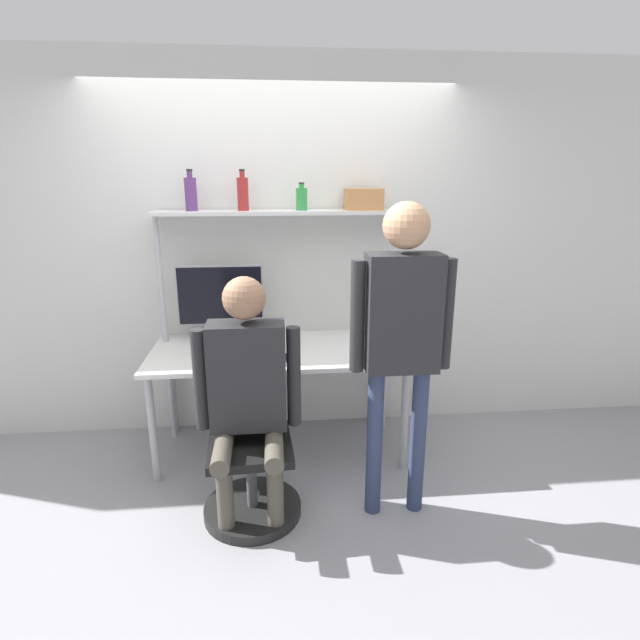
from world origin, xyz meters
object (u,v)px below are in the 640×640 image
(person_standing, at_px, (402,323))
(laptop, at_px, (248,350))
(cell_phone, at_px, (287,358))
(person_seated, at_px, (247,383))
(bottle_green, at_px, (302,198))
(office_chair, at_px, (251,467))
(storage_box, at_px, (363,199))
(bottle_purple, at_px, (191,193))
(bottle_red, at_px, (243,193))
(monitor, at_px, (221,300))

(person_standing, bearing_deg, laptop, 145.11)
(cell_phone, relative_size, person_seated, 0.11)
(person_standing, relative_size, bottle_green, 9.67)
(office_chair, xyz_separation_m, bottle_green, (0.36, 0.92, 1.46))
(person_seated, bearing_deg, storage_box, 50.98)
(office_chair, relative_size, person_seated, 0.65)
(cell_phone, xyz_separation_m, bottle_purple, (-0.60, 0.43, 1.02))
(cell_phone, height_order, person_seated, person_seated)
(laptop, height_order, bottle_purple, bottle_purple)
(bottle_red, xyz_separation_m, storage_box, (0.82, 0.00, -0.04))
(laptop, xyz_separation_m, person_standing, (0.84, -0.59, 0.33))
(person_seated, height_order, bottle_green, bottle_green)
(monitor, xyz_separation_m, bottle_purple, (-0.16, 0.02, 0.72))
(laptop, bearing_deg, bottle_green, 47.06)
(person_seated, height_order, bottle_purple, bottle_purple)
(laptop, xyz_separation_m, cell_phone, (0.25, -0.02, -0.06))
(monitor, distance_m, person_standing, 1.43)
(monitor, xyz_separation_m, bottle_green, (0.58, 0.02, 0.69))
(bottle_purple, bearing_deg, office_chair, -67.97)
(monitor, relative_size, bottle_green, 3.28)
(bottle_red, bearing_deg, cell_phone, -58.91)
(cell_phone, bearing_deg, laptop, 174.89)
(office_chair, relative_size, person_standing, 0.51)
(laptop, bearing_deg, storage_box, 26.96)
(bottle_purple, bearing_deg, cell_phone, -35.66)
(storage_box, bearing_deg, cell_phone, -142.25)
(office_chair, relative_size, bottle_red, 3.40)
(person_seated, distance_m, bottle_purple, 1.41)
(bottle_purple, distance_m, storage_box, 1.16)
(monitor, xyz_separation_m, laptop, (0.20, -0.39, -0.24))
(bottle_red, relative_size, bottle_green, 1.47)
(office_chair, bearing_deg, person_standing, -5.30)
(monitor, relative_size, bottle_red, 2.24)
(office_chair, xyz_separation_m, person_standing, (0.83, -0.08, 0.86))
(monitor, xyz_separation_m, person_standing, (1.04, -0.98, 0.09))
(person_standing, distance_m, storage_box, 1.16)
(monitor, height_order, bottle_green, bottle_green)
(cell_phone, bearing_deg, office_chair, -114.95)
(person_seated, relative_size, bottle_green, 7.62)
(person_standing, relative_size, bottle_red, 6.60)
(monitor, distance_m, cell_phone, 0.67)
(cell_phone, height_order, person_standing, person_standing)
(cell_phone, xyz_separation_m, person_standing, (0.60, -0.57, 0.38))
(cell_phone, relative_size, person_standing, 0.08)
(bottle_red, height_order, storage_box, bottle_red)
(monitor, bearing_deg, person_seated, -76.96)
(bottle_red, bearing_deg, monitor, -173.32)
(cell_phone, bearing_deg, person_seated, -112.89)
(storage_box, bearing_deg, person_standing, -87.69)
(storage_box, bearing_deg, office_chair, -130.42)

